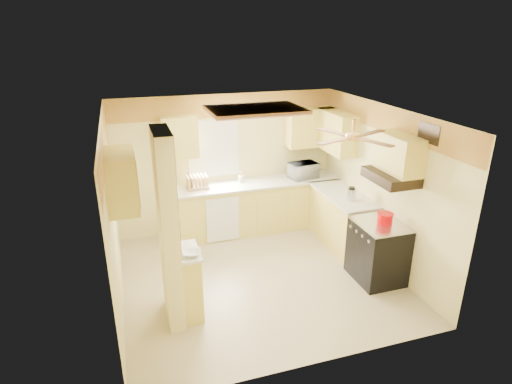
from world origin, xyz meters
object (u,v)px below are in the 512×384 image
object	(u,v)px
bowl	(192,253)
dutch_oven	(385,218)
stove	(378,251)
microwave	(303,170)
kettle	(351,194)

from	to	relation	value
bowl	dutch_oven	size ratio (longest dim) A/B	0.92
stove	microwave	world-z (taller)	microwave
stove	dutch_oven	xyz separation A→B (m)	(0.05, -0.01, 0.53)
kettle	bowl	bearing A→B (deg)	-160.29
bowl	kettle	world-z (taller)	kettle
bowl	dutch_oven	xyz separation A→B (m)	(2.82, 0.12, 0.03)
bowl	microwave	bearing A→B (deg)	42.56
dutch_oven	bowl	bearing A→B (deg)	-177.49
dutch_oven	kettle	distance (m)	0.87
bowl	dutch_oven	distance (m)	2.82
microwave	bowl	distance (m)	3.36
microwave	kettle	world-z (taller)	microwave
bowl	kettle	size ratio (longest dim) A/B	0.95
bowl	kettle	bearing A→B (deg)	19.71
dutch_oven	kettle	size ratio (longest dim) A/B	1.03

